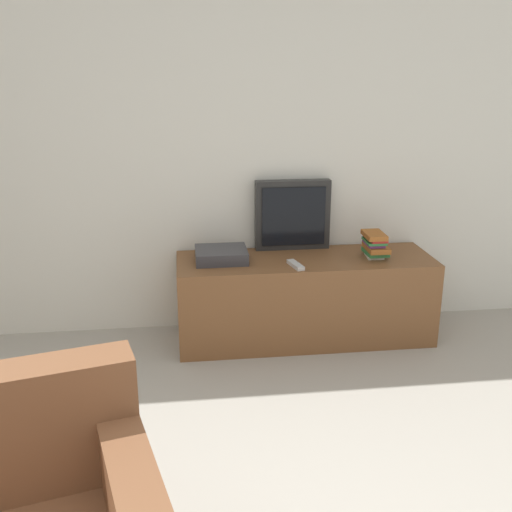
{
  "coord_description": "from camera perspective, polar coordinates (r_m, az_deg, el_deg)",
  "views": [
    {
      "loc": [
        0.03,
        -0.98,
        1.8
      ],
      "look_at": [
        0.44,
        2.28,
        0.74
      ],
      "focal_mm": 42.0,
      "sensor_mm": 36.0,
      "label": 1
    }
  ],
  "objects": [
    {
      "name": "book_stack",
      "position": [
        4.03,
        11.27,
        1.08
      ],
      "size": [
        0.15,
        0.22,
        0.17
      ],
      "color": "silver",
      "rests_on": "tv_stand"
    },
    {
      "name": "wall_back",
      "position": [
        4.04,
        -7.65,
        10.66
      ],
      "size": [
        9.0,
        0.06,
        2.6
      ],
      "color": "silver",
      "rests_on": "ground_plane"
    },
    {
      "name": "tv_stand",
      "position": [
        4.07,
        4.63,
        -4.04
      ],
      "size": [
        1.69,
        0.55,
        0.57
      ],
      "color": "brown",
      "rests_on": "ground_plane"
    },
    {
      "name": "television",
      "position": [
        4.11,
        3.5,
        3.92
      ],
      "size": [
        0.51,
        0.09,
        0.48
      ],
      "color": "black",
      "rests_on": "tv_stand"
    },
    {
      "name": "remote_on_stand",
      "position": [
        3.8,
        3.79,
        -0.85
      ],
      "size": [
        0.09,
        0.18,
        0.02
      ],
      "rotation": [
        0.0,
        0.0,
        0.23
      ],
      "color": "#B7B7B7",
      "rests_on": "tv_stand"
    },
    {
      "name": "set_top_box",
      "position": [
        3.9,
        -3.34,
        0.11
      ],
      "size": [
        0.33,
        0.29,
        0.08
      ],
      "color": "#333338",
      "rests_on": "tv_stand"
    }
  ]
}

